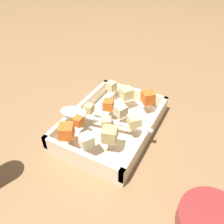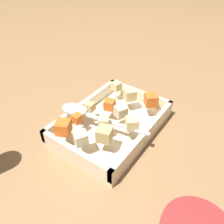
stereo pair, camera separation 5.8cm
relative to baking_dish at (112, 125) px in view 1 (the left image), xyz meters
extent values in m
plane|color=#936D47|center=(0.01, -0.01, -0.02)|extent=(4.00, 4.00, 0.00)
cube|color=beige|center=(0.00, 0.00, -0.01)|extent=(0.30, 0.22, 0.01)
cube|color=beige|center=(0.00, -0.10, 0.02)|extent=(0.30, 0.01, 0.04)
cube|color=beige|center=(0.00, 0.10, 0.02)|extent=(0.30, 0.01, 0.04)
cube|color=beige|center=(-0.15, 0.00, 0.02)|extent=(0.01, 0.22, 0.04)
cube|color=beige|center=(0.15, 0.00, 0.02)|extent=(0.01, 0.22, 0.04)
cube|color=orange|center=(0.02, 0.02, 0.05)|extent=(0.03, 0.03, 0.03)
cube|color=orange|center=(0.10, -0.06, 0.05)|extent=(0.05, 0.05, 0.03)
cube|color=orange|center=(-0.07, 0.06, 0.05)|extent=(0.02, 0.02, 0.02)
cube|color=orange|center=(-0.12, 0.05, 0.05)|extent=(0.04, 0.04, 0.03)
cube|color=#E0CC89|center=(-0.05, -0.01, 0.05)|extent=(0.03, 0.03, 0.02)
cube|color=tan|center=(-0.02, 0.06, 0.05)|extent=(0.02, 0.02, 0.02)
cube|color=beige|center=(-0.12, 0.00, 0.05)|extent=(0.04, 0.04, 0.03)
cube|color=tan|center=(-0.08, -0.04, 0.05)|extent=(0.04, 0.04, 0.03)
cube|color=beige|center=(0.01, -0.02, 0.05)|extent=(0.04, 0.04, 0.03)
cube|color=#E0CC89|center=(0.11, 0.06, 0.05)|extent=(0.03, 0.03, 0.02)
cube|color=#E0CC89|center=(0.09, 0.00, 0.05)|extent=(0.04, 0.04, 0.03)
cube|color=#E0CC89|center=(-0.01, -0.07, 0.05)|extent=(0.04, 0.04, 0.03)
ellipsoid|color=silver|center=(-0.05, 0.09, 0.05)|extent=(0.06, 0.08, 0.02)
cube|color=silver|center=(-0.03, -0.03, 0.04)|extent=(0.04, 0.17, 0.01)
cylinder|color=maroon|center=(-0.15, -0.28, 0.00)|extent=(0.13, 0.13, 0.04)
camera|label=1|loc=(-0.40, -0.22, 0.40)|focal=35.62mm
camera|label=2|loc=(-0.37, -0.26, 0.40)|focal=35.62mm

